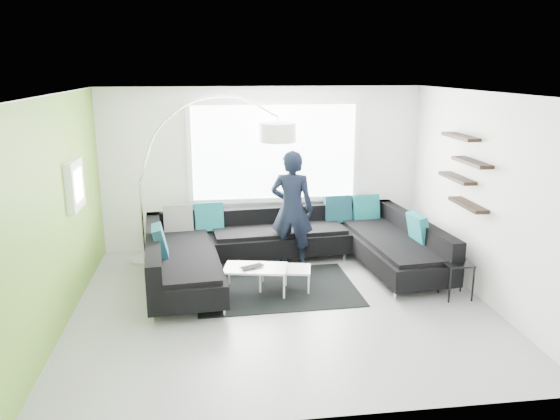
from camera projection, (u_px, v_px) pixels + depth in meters
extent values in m
plane|color=gray|center=(282.00, 304.00, 7.38)|extent=(5.50, 5.50, 0.00)
cube|color=white|center=(263.00, 169.00, 9.42)|extent=(5.50, 0.04, 2.80)
cube|color=white|center=(323.00, 275.00, 4.63)|extent=(5.50, 0.04, 2.80)
cube|color=white|center=(60.00, 211.00, 6.68)|extent=(0.04, 5.00, 2.80)
cube|color=white|center=(483.00, 197.00, 7.38)|extent=(0.04, 5.00, 2.80)
cube|color=white|center=(282.00, 93.00, 6.67)|extent=(5.50, 5.00, 0.04)
cube|color=#6B9E33|center=(61.00, 211.00, 6.68)|extent=(0.01, 5.00, 2.80)
cube|color=white|center=(274.00, 152.00, 9.33)|extent=(2.96, 0.06, 1.68)
cube|color=white|center=(76.00, 185.00, 7.21)|extent=(0.12, 0.66, 0.66)
cube|color=black|center=(464.00, 170.00, 7.67)|extent=(0.20, 1.24, 0.95)
cube|color=black|center=(291.00, 261.00, 8.35)|extent=(4.50, 3.02, 0.45)
cube|color=black|center=(291.00, 237.00, 8.25)|extent=(4.50, 3.02, 0.34)
cube|color=#0C4C51|center=(291.00, 233.00, 8.24)|extent=(3.83, 0.57, 0.47)
cube|color=black|center=(276.00, 288.00, 7.91)|extent=(2.34, 1.73, 0.01)
cube|color=silver|center=(270.00, 278.00, 7.81)|extent=(1.25, 0.88, 0.37)
cube|color=black|center=(456.00, 280.00, 7.55)|extent=(0.38, 0.38, 0.51)
imported|color=black|center=(292.00, 209.00, 8.63)|extent=(0.96, 0.87, 1.87)
imported|color=black|center=(254.00, 268.00, 7.63)|extent=(0.51, 0.49, 0.03)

